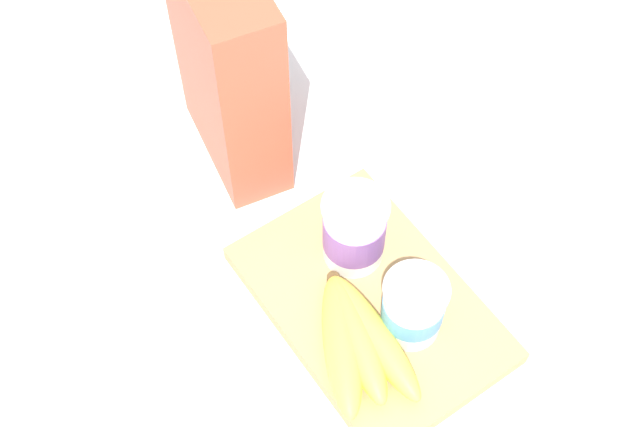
% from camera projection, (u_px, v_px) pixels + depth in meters
% --- Properties ---
extents(ground_plane, '(2.40, 2.40, 0.00)m').
position_uv_depth(ground_plane, '(370.00, 308.00, 0.96)').
color(ground_plane, white).
extents(cutting_board, '(0.30, 0.20, 0.02)m').
position_uv_depth(cutting_board, '(370.00, 304.00, 0.95)').
color(cutting_board, tan).
rests_on(cutting_board, ground_plane).
extents(cereal_box, '(0.19, 0.11, 0.28)m').
position_uv_depth(cereal_box, '(226.00, 73.00, 0.97)').
color(cereal_box, '#D85138').
rests_on(cereal_box, ground_plane).
extents(yogurt_cup_front, '(0.07, 0.07, 0.10)m').
position_uv_depth(yogurt_cup_front, '(354.00, 230.00, 0.94)').
color(yogurt_cup_front, white).
rests_on(yogurt_cup_front, cutting_board).
extents(yogurt_cup_back, '(0.07, 0.07, 0.08)m').
position_uv_depth(yogurt_cup_back, '(413.00, 307.00, 0.89)').
color(yogurt_cup_back, white).
rests_on(yogurt_cup_back, cutting_board).
extents(banana_bunch, '(0.18, 0.11, 0.04)m').
position_uv_depth(banana_bunch, '(357.00, 340.00, 0.90)').
color(banana_bunch, yellow).
rests_on(banana_bunch, cutting_board).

